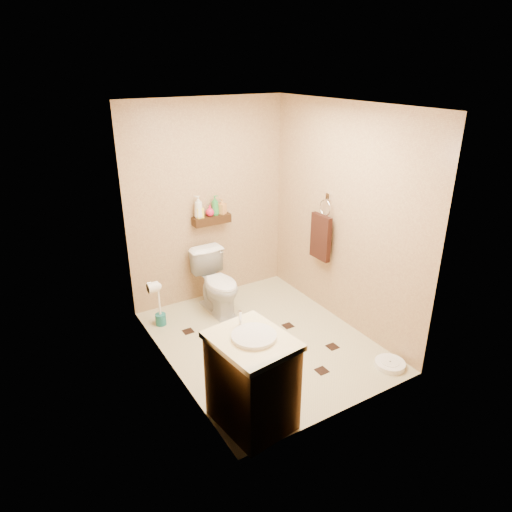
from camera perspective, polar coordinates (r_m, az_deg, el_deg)
ground at (r=4.95m, az=0.92°, el=-10.51°), size 2.50×2.50×0.00m
wall_back at (r=5.44m, az=-6.02°, el=6.57°), size 2.00×0.04×2.40m
wall_front at (r=3.49m, az=11.97°, el=-3.65°), size 2.00×0.04×2.40m
wall_left at (r=3.99m, az=-11.25°, el=-0.04°), size 0.04×2.50×2.40m
wall_right at (r=4.97m, az=10.88°, el=4.66°), size 0.04×2.50×2.40m
ceiling at (r=4.13m, az=1.14°, el=18.39°), size 2.00×2.50×0.02m
wall_shelf at (r=5.43m, az=-5.57°, el=4.54°), size 0.46×0.14×0.10m
floor_accents at (r=4.93m, az=1.45°, el=-10.60°), size 1.28×1.42×0.01m
toilet at (r=5.35m, az=-4.81°, el=-3.36°), size 0.41×0.71×0.72m
vanity at (r=3.75m, az=-0.50°, el=-15.21°), size 0.62×0.72×0.93m
bathroom_scale at (r=4.75m, az=16.39°, el=-12.84°), size 0.39×0.39×0.06m
toilet_brush at (r=5.24m, az=-11.92°, el=-6.64°), size 0.12×0.12×0.52m
towel_ring at (r=5.18m, az=8.13°, el=2.61°), size 0.12×0.30×0.76m
toilet_paper at (r=4.82m, az=-12.76°, el=-3.83°), size 0.12×0.11×0.12m
bottle_a at (r=5.31m, az=-7.21°, el=6.11°), size 0.14×0.14×0.26m
bottle_b at (r=5.32m, az=-7.10°, el=5.70°), size 0.08×0.09×0.18m
bottle_c at (r=5.38m, az=-5.79°, el=5.67°), size 0.14×0.14×0.13m
bottle_d at (r=5.40m, az=-5.15°, el=6.33°), size 0.10×0.10×0.24m
bottle_e at (r=5.44m, az=-4.27°, el=6.22°), size 0.11×0.11×0.18m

